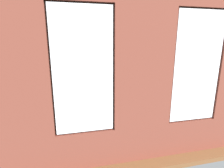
# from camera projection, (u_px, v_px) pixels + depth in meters

# --- Properties ---
(ground_plane) EXTENTS (6.86, 6.15, 0.10)m
(ground_plane) POSITION_uv_depth(u_px,v_px,m) (111.00, 111.00, 6.26)
(ground_plane) COLOR brown
(brick_wall_with_windows) EXTENTS (6.26, 0.30, 3.54)m
(brick_wall_with_windows) POSITION_uv_depth(u_px,v_px,m) (143.00, 77.00, 3.28)
(brick_wall_with_windows) COLOR brown
(brick_wall_with_windows) RESTS_ON ground_plane
(white_wall_right) EXTENTS (0.10, 5.15, 3.54)m
(white_wall_right) POSITION_uv_depth(u_px,v_px,m) (7.00, 64.00, 4.96)
(white_wall_right) COLOR white
(white_wall_right) RESTS_ON ground_plane
(couch_by_window) EXTENTS (1.82, 0.87, 0.80)m
(couch_by_window) POSITION_uv_depth(u_px,v_px,m) (124.00, 129.00, 4.19)
(couch_by_window) COLOR black
(couch_by_window) RESTS_ON ground_plane
(couch_left) EXTENTS (1.04, 2.10, 0.80)m
(couch_left) POSITION_uv_depth(u_px,v_px,m) (183.00, 102.00, 6.11)
(couch_left) COLOR black
(couch_left) RESTS_ON ground_plane
(coffee_table) EXTENTS (1.37, 0.72, 0.41)m
(coffee_table) POSITION_uv_depth(u_px,v_px,m) (102.00, 97.00, 6.57)
(coffee_table) COLOR tan
(coffee_table) RESTS_ON ground_plane
(cup_ceramic) EXTENTS (0.09, 0.09, 0.11)m
(cup_ceramic) POSITION_uv_depth(u_px,v_px,m) (105.00, 95.00, 6.47)
(cup_ceramic) COLOR #33567F
(cup_ceramic) RESTS_ON coffee_table
(candle_jar) EXTENTS (0.08, 0.08, 0.12)m
(candle_jar) POSITION_uv_depth(u_px,v_px,m) (92.00, 96.00, 6.35)
(candle_jar) COLOR #B7333D
(candle_jar) RESTS_ON coffee_table
(table_plant_small) EXTENTS (0.13, 0.13, 0.23)m
(table_plant_small) POSITION_uv_depth(u_px,v_px,m) (97.00, 92.00, 6.58)
(table_plant_small) COLOR gray
(table_plant_small) RESTS_ON coffee_table
(remote_silver) EXTENTS (0.18, 0.08, 0.02)m
(remote_silver) POSITION_uv_depth(u_px,v_px,m) (111.00, 94.00, 6.76)
(remote_silver) COLOR #B2B2B7
(remote_silver) RESTS_ON coffee_table
(media_console) EXTENTS (1.12, 0.42, 0.58)m
(media_console) POSITION_uv_depth(u_px,v_px,m) (29.00, 105.00, 5.90)
(media_console) COLOR black
(media_console) RESTS_ON ground_plane
(tv_flatscreen) EXTENTS (1.00, 0.20, 0.67)m
(tv_flatscreen) POSITION_uv_depth(u_px,v_px,m) (27.00, 87.00, 5.76)
(tv_flatscreen) COLOR black
(tv_flatscreen) RESTS_ON media_console
(papasan_chair) EXTENTS (1.09, 1.09, 0.69)m
(papasan_chair) POSITION_uv_depth(u_px,v_px,m) (89.00, 86.00, 7.80)
(papasan_chair) COLOR olive
(papasan_chair) RESTS_ON ground_plane
(potted_plant_mid_room_small) EXTENTS (0.30, 0.30, 0.49)m
(potted_plant_mid_room_small) POSITION_uv_depth(u_px,v_px,m) (136.00, 93.00, 7.12)
(potted_plant_mid_room_small) COLOR #47423D
(potted_plant_mid_room_small) RESTS_ON ground_plane
(potted_plant_beside_window_right) EXTENTS (0.70, 0.68, 1.29)m
(potted_plant_beside_window_right) POSITION_uv_depth(u_px,v_px,m) (27.00, 128.00, 3.56)
(potted_plant_beside_window_right) COLOR #9E5638
(potted_plant_beside_window_right) RESTS_ON ground_plane
(potted_plant_near_tv) EXTENTS (0.79, 0.79, 1.22)m
(potted_plant_near_tv) POSITION_uv_depth(u_px,v_px,m) (40.00, 99.00, 4.95)
(potted_plant_near_tv) COLOR #9E5638
(potted_plant_near_tv) RESTS_ON ground_plane
(potted_plant_corner_near_left) EXTENTS (0.63, 0.63, 0.97)m
(potted_plant_corner_near_left) POSITION_uv_depth(u_px,v_px,m) (153.00, 78.00, 8.63)
(potted_plant_corner_near_left) COLOR #9E5638
(potted_plant_corner_near_left) RESTS_ON ground_plane
(potted_plant_by_left_couch) EXTENTS (0.50, 0.50, 0.80)m
(potted_plant_by_left_couch) POSITION_uv_depth(u_px,v_px,m) (154.00, 87.00, 7.36)
(potted_plant_by_left_couch) COLOR beige
(potted_plant_by_left_couch) RESTS_ON ground_plane
(potted_plant_between_couches) EXTENTS (1.11, 1.14, 1.31)m
(potted_plant_between_couches) POSITION_uv_depth(u_px,v_px,m) (174.00, 111.00, 4.45)
(potted_plant_between_couches) COLOR brown
(potted_plant_between_couches) RESTS_ON ground_plane
(potted_plant_foreground_right) EXTENTS (0.86, 0.90, 1.19)m
(potted_plant_foreground_right) POSITION_uv_depth(u_px,v_px,m) (44.00, 84.00, 7.48)
(potted_plant_foreground_right) COLOR #47423D
(potted_plant_foreground_right) RESTS_ON ground_plane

